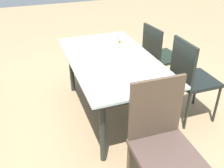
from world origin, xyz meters
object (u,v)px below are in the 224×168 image
dining_table (112,64)px  chair_near_right (159,54)px  chair_near_left (190,76)px  flower_vase (119,49)px  chair_end_left (162,137)px

dining_table → chair_near_right: 0.87m
chair_near_left → flower_vase: (0.37, 0.70, 0.26)m
dining_table → chair_end_left: 1.12m
chair_near_right → dining_table: bearing=-71.6°
chair_near_right → chair_end_left: bearing=-33.8°
dining_table → chair_near_right: bearing=-65.8°
chair_end_left → flower_vase: (1.13, -0.08, 0.27)m
dining_table → chair_near_left: bearing=-114.7°
flower_vase → chair_end_left: bearing=175.8°
chair_near_right → chair_near_left: size_ratio=0.93×
chair_end_left → flower_vase: bearing=-92.9°
chair_near_right → flower_vase: flower_vase is taller
chair_end_left → chair_near_left: chair_end_left is taller
flower_vase → chair_near_left: bearing=-117.9°
dining_table → flower_vase: flower_vase is taller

